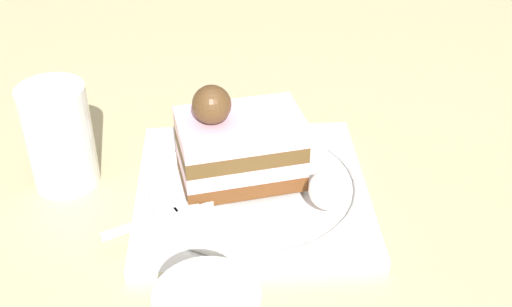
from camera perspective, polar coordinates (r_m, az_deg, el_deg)
name	(u,v)px	position (r m, az deg, el deg)	size (l,w,h in m)	color
ground_plane	(251,204)	(0.58, -0.45, -4.46)	(2.40, 2.40, 0.00)	tan
dessert_plate	(256,189)	(0.59, 0.00, -3.13)	(0.23, 0.23, 0.02)	white
cake_slice	(239,146)	(0.57, -1.55, 0.70)	(0.10, 0.12, 0.10)	brown
whipped_cream_dollop	(330,190)	(0.55, 6.52, -3.19)	(0.04, 0.04, 0.03)	white
fork	(169,214)	(0.55, -7.71, -5.33)	(0.07, 0.10, 0.00)	silver
drink_glass_near	(60,143)	(0.61, -16.89, 0.92)	(0.06, 0.06, 0.10)	white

